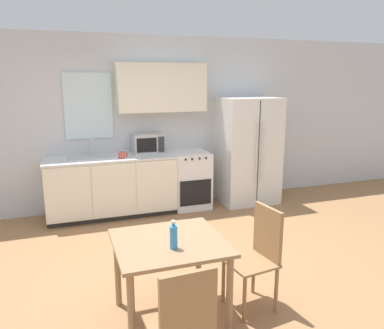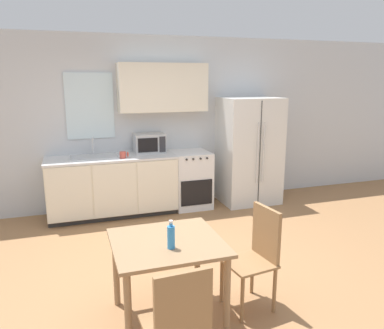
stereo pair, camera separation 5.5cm
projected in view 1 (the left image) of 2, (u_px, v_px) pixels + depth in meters
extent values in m
plane|color=#9E7047|center=(180.00, 274.00, 4.00)|extent=(12.00, 12.00, 0.00)
cube|color=silver|center=(134.00, 123.00, 5.92)|extent=(12.00, 0.06, 2.70)
cube|color=silver|center=(88.00, 106.00, 5.60)|extent=(0.70, 0.04, 0.98)
cube|color=silver|center=(162.00, 88.00, 5.75)|extent=(1.37, 0.32, 0.73)
cube|color=#333333|center=(113.00, 211.00, 5.77)|extent=(1.88, 0.59, 0.08)
cube|color=silver|center=(111.00, 185.00, 5.65)|extent=(1.88, 0.65, 0.80)
cube|color=silver|center=(68.00, 195.00, 5.14)|extent=(0.61, 0.01, 0.78)
cube|color=silver|center=(114.00, 191.00, 5.34)|extent=(0.61, 0.01, 0.78)
cube|color=silver|center=(157.00, 187.00, 5.54)|extent=(0.61, 0.01, 0.78)
cube|color=silver|center=(110.00, 158.00, 5.55)|extent=(1.91, 0.68, 0.03)
cube|color=white|center=(189.00, 179.00, 6.06)|extent=(0.59, 0.63, 0.90)
cube|color=black|center=(196.00, 193.00, 5.80)|extent=(0.51, 0.01, 0.40)
cylinder|color=#262626|center=(186.00, 160.00, 5.62)|extent=(0.03, 0.02, 0.03)
cylinder|color=#262626|center=(192.00, 159.00, 5.65)|extent=(0.03, 0.02, 0.03)
cylinder|color=#262626|center=(200.00, 159.00, 5.69)|extent=(0.03, 0.02, 0.03)
cylinder|color=#262626|center=(206.00, 158.00, 5.72)|extent=(0.03, 0.02, 0.03)
cube|color=silver|center=(248.00, 151.00, 6.23)|extent=(0.93, 0.74, 1.74)
cube|color=#3F3F3F|center=(259.00, 155.00, 5.89)|extent=(0.01, 0.01, 1.68)
cylinder|color=silver|center=(257.00, 153.00, 5.84)|extent=(0.02, 0.02, 0.96)
cylinder|color=silver|center=(262.00, 153.00, 5.87)|extent=(0.02, 0.02, 0.96)
cube|color=#B7BABC|center=(93.00, 157.00, 5.47)|extent=(0.67, 0.43, 0.02)
cylinder|color=silver|center=(91.00, 146.00, 5.60)|extent=(0.02, 0.02, 0.26)
cylinder|color=silver|center=(91.00, 139.00, 5.51)|extent=(0.02, 0.14, 0.02)
cube|color=#B7BABC|center=(148.00, 143.00, 5.83)|extent=(0.47, 0.33, 0.30)
cube|color=black|center=(147.00, 145.00, 5.66)|extent=(0.30, 0.01, 0.21)
cube|color=#2D2D33|center=(161.00, 144.00, 5.73)|extent=(0.09, 0.01, 0.24)
cylinder|color=#BF4C3F|center=(122.00, 155.00, 5.44)|extent=(0.09, 0.09, 0.10)
torus|color=#BF4C3F|center=(127.00, 154.00, 5.46)|extent=(0.02, 0.07, 0.07)
cube|color=#997551|center=(169.00, 243.00, 3.09)|extent=(0.90, 0.84, 0.03)
cylinder|color=#997551|center=(131.00, 316.00, 2.72)|extent=(0.06, 0.06, 0.70)
cylinder|color=#997551|center=(229.00, 297.00, 2.97)|extent=(0.06, 0.06, 0.70)
cylinder|color=#997551|center=(118.00, 270.00, 3.38)|extent=(0.06, 0.06, 0.70)
cylinder|color=#997551|center=(199.00, 257.00, 3.63)|extent=(0.06, 0.06, 0.70)
cube|color=#997047|center=(178.00, 327.00, 2.47)|extent=(0.42, 0.42, 0.02)
cube|color=#997047|center=(188.00, 309.00, 2.25)|extent=(0.37, 0.06, 0.48)
cube|color=#997047|center=(250.00, 262.00, 3.34)|extent=(0.45, 0.45, 0.02)
cube|color=#997047|center=(268.00, 232.00, 3.36)|extent=(0.09, 0.37, 0.48)
cylinder|color=#997047|center=(244.00, 299.00, 3.17)|extent=(0.03, 0.03, 0.43)
cylinder|color=#997047|center=(223.00, 281.00, 3.46)|extent=(0.03, 0.03, 0.43)
cylinder|color=#997047|center=(276.00, 289.00, 3.32)|extent=(0.03, 0.03, 0.43)
cylinder|color=#997047|center=(253.00, 272.00, 3.61)|extent=(0.03, 0.03, 0.43)
cylinder|color=#338CD8|center=(174.00, 237.00, 2.94)|extent=(0.06, 0.06, 0.18)
cylinder|color=#338CD8|center=(173.00, 225.00, 2.91)|extent=(0.03, 0.03, 0.03)
cylinder|color=white|center=(173.00, 222.00, 2.91)|extent=(0.03, 0.03, 0.02)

